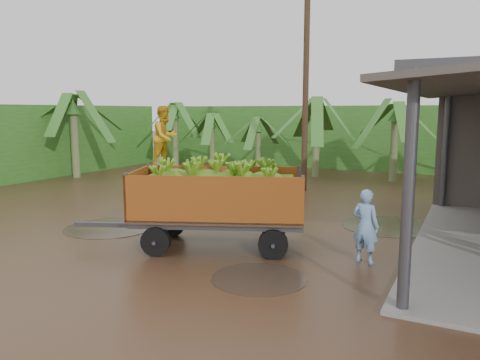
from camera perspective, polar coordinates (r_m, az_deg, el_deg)
ground at (r=13.50m, az=-1.52°, el=-5.81°), size 100.00×100.00×0.00m
hedge_north at (r=28.76m, az=10.20°, el=5.30°), size 22.00×3.00×3.60m
hedge_west at (r=25.53m, az=-25.72°, el=4.21°), size 3.00×18.00×3.60m
banana_trailer at (r=11.41m, az=-2.87°, el=-2.03°), size 5.65×3.36×3.45m
man_blue at (r=10.65m, az=15.05°, el=-5.43°), size 0.67×0.52×1.65m
utility_pole at (r=19.54m, az=8.02°, el=11.62°), size 1.20×0.24×8.74m
banana_plants at (r=22.06m, az=-1.22°, el=4.60°), size 24.11×20.46×4.28m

